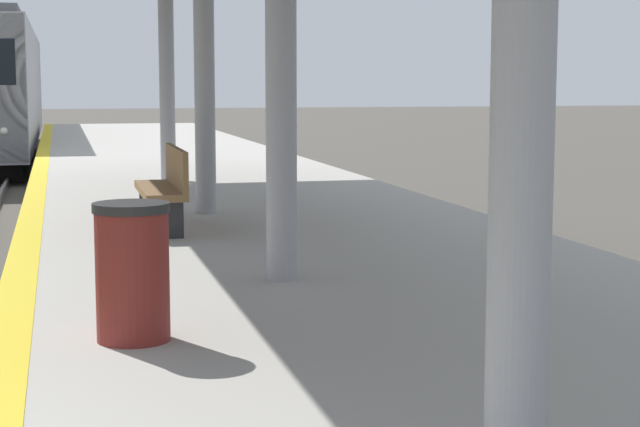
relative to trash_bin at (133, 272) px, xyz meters
The scene contains 2 objects.
trash_bin is the anchor object (origin of this frame).
bench 5.22m from the trash_bin, 82.09° to the left, with size 0.44×1.82×0.92m.
Camera 1 is at (2.01, -2.54, 2.59)m, focal length 60.00 mm.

